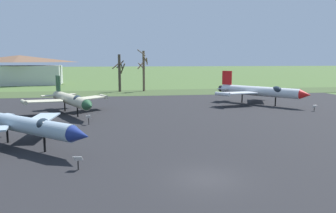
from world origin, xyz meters
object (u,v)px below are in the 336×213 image
(jet_fighter_rear_center, at_px, (26,125))
(visitor_building, at_px, (20,71))
(info_placard_front_right, at_px, (89,119))
(info_placard_rear_center, at_px, (78,161))
(jet_fighter_front_right, at_px, (71,99))
(info_placard_front_left, at_px, (314,107))
(jet_fighter_front_left, at_px, (259,91))

(jet_fighter_rear_center, distance_m, visitor_building, 70.95)
(info_placard_front_right, xyz_separation_m, info_placard_rear_center, (0.62, -14.48, -0.08))
(info_placard_front_right, bearing_deg, jet_fighter_front_right, 111.36)
(jet_fighter_front_right, bearing_deg, info_placard_rear_center, -80.92)
(visitor_building, bearing_deg, info_placard_front_right, -68.18)
(info_placard_front_left, relative_size, visitor_building, 0.04)
(jet_fighter_front_right, bearing_deg, visitor_building, 111.89)
(info_placard_front_left, bearing_deg, visitor_building, 134.38)
(info_placard_rear_center, relative_size, visitor_building, 0.04)
(jet_fighter_rear_center, xyz_separation_m, info_placard_rear_center, (4.75, -6.06, -1.29))
(jet_fighter_front_left, relative_size, info_placard_front_right, 12.09)
(jet_fighter_rear_center, distance_m, info_placard_rear_center, 7.81)
(jet_fighter_rear_center, height_order, info_placard_rear_center, jet_fighter_rear_center)
(info_placard_front_right, xyz_separation_m, jet_fighter_rear_center, (-4.13, -8.41, 1.21))
(jet_fighter_front_left, bearing_deg, jet_fighter_rear_center, -145.11)
(info_placard_front_left, xyz_separation_m, visitor_building, (-53.81, 54.98, 3.43))
(info_placard_front_left, relative_size, info_placard_front_right, 0.79)
(jet_fighter_front_right, bearing_deg, info_placard_front_left, -4.55)
(info_placard_front_left, distance_m, visitor_building, 77.00)
(info_placard_front_left, bearing_deg, jet_fighter_front_right, 175.45)
(info_placard_front_right, height_order, jet_fighter_rear_center, jet_fighter_rear_center)
(jet_fighter_front_right, bearing_deg, info_placard_front_right, -68.64)
(info_placard_front_left, height_order, visitor_building, visitor_building)
(jet_fighter_front_left, xyz_separation_m, info_placard_front_right, (-25.11, -11.99, -1.47))
(info_placard_rear_center, bearing_deg, jet_fighter_rear_center, 128.08)
(jet_fighter_front_left, xyz_separation_m, jet_fighter_rear_center, (-29.25, -20.40, -0.26))
(jet_fighter_front_right, relative_size, info_placard_front_right, 11.62)
(info_placard_front_right, bearing_deg, jet_fighter_rear_center, -116.17)
(info_placard_rear_center, xyz_separation_m, visitor_building, (-24.52, 74.17, 3.35))
(jet_fighter_front_left, height_order, info_placard_front_right, jet_fighter_front_left)
(jet_fighter_front_left, height_order, info_placard_front_left, jet_fighter_front_left)
(info_placard_front_right, bearing_deg, jet_fighter_front_left, 25.51)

